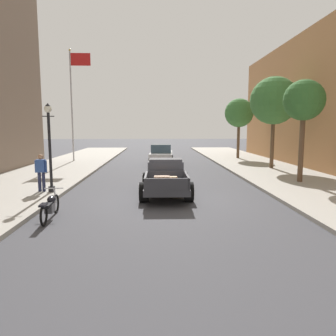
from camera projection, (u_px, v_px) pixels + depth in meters
The scene contains 10 objects.
ground_plane at pixel (167, 200), 12.94m from camera, with size 140.00×140.00×0.00m, color #3D3D42.
hotrod_truck_gunmetal at pixel (166, 177), 14.16m from camera, with size 2.23×4.96×1.58m.
motorcycle_parked at pixel (50, 206), 10.21m from camera, with size 0.62×2.12×0.93m.
car_background_white at pixel (161, 155), 25.08m from camera, with size 2.03×4.38×1.65m.
pedestrian_sidewalk_left at pixel (41, 170), 13.88m from camera, with size 0.53×0.22×1.65m.
street_lamp_near at pixel (49, 141), 13.66m from camera, with size 0.50×0.32×3.85m.
flagpole at pixel (74, 93), 26.15m from camera, with size 1.74×0.16×9.16m.
street_tree_nearest at pixel (304, 101), 16.02m from camera, with size 2.07×2.07×5.22m.
street_tree_second at pixel (274, 101), 21.54m from camera, with size 3.24×3.24×6.25m.
street_tree_third at pixel (239, 113), 28.89m from camera, with size 2.61×2.61×5.44m.
Camera 1 is at (-0.41, -12.65, 2.96)m, focal length 33.76 mm.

